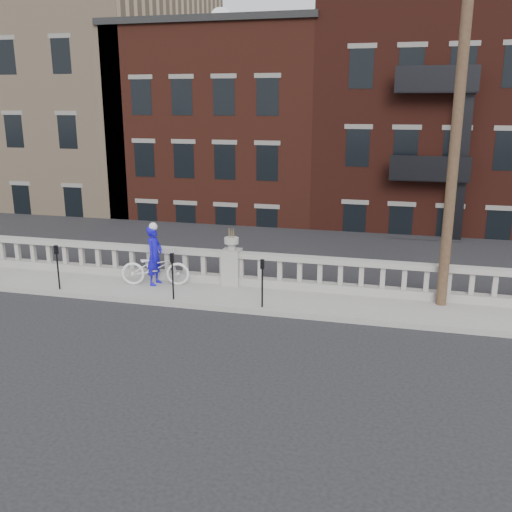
# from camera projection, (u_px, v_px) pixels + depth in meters

# --- Properties ---
(ground) EXTENTS (120.00, 120.00, 0.00)m
(ground) POSITION_uv_depth(u_px,v_px,m) (186.00, 337.00, 14.08)
(ground) COLOR black
(ground) RESTS_ON ground
(sidewalk) EXTENTS (32.00, 2.20, 0.15)m
(sidewalk) POSITION_uv_depth(u_px,v_px,m) (223.00, 296.00, 16.87)
(sidewalk) COLOR gray
(sidewalk) RESTS_ON ground
(balustrade) EXTENTS (28.00, 0.34, 1.03)m
(balustrade) POSITION_uv_depth(u_px,v_px,m) (232.00, 268.00, 17.61)
(balustrade) COLOR gray
(balustrade) RESTS_ON sidewalk
(planter_pedestal) EXTENTS (0.55, 0.55, 1.76)m
(planter_pedestal) POSITION_uv_depth(u_px,v_px,m) (232.00, 263.00, 17.56)
(planter_pedestal) COLOR gray
(planter_pedestal) RESTS_ON sidewalk
(lower_level) EXTENTS (80.00, 44.00, 20.80)m
(lower_level) POSITION_uv_depth(u_px,v_px,m) (330.00, 152.00, 34.81)
(lower_level) COLOR #605E59
(lower_level) RESTS_ON ground
(utility_pole) EXTENTS (1.60, 0.28, 10.00)m
(utility_pole) POSITION_uv_depth(u_px,v_px,m) (457.00, 117.00, 14.60)
(utility_pole) COLOR #422D1E
(utility_pole) RESTS_ON sidewalk
(parking_meter_c) EXTENTS (0.10, 0.09, 1.36)m
(parking_meter_c) POSITION_uv_depth(u_px,v_px,m) (57.00, 262.00, 17.00)
(parking_meter_c) COLOR black
(parking_meter_c) RESTS_ON sidewalk
(parking_meter_d) EXTENTS (0.10, 0.09, 1.36)m
(parking_meter_d) POSITION_uv_depth(u_px,v_px,m) (172.00, 271.00, 16.12)
(parking_meter_d) COLOR black
(parking_meter_d) RESTS_ON sidewalk
(parking_meter_e) EXTENTS (0.10, 0.09, 1.36)m
(parking_meter_e) POSITION_uv_depth(u_px,v_px,m) (262.00, 278.00, 15.50)
(parking_meter_e) COLOR black
(parking_meter_e) RESTS_ON sidewalk
(bicycle) EXTENTS (2.21, 1.19, 1.10)m
(bicycle) POSITION_uv_depth(u_px,v_px,m) (155.00, 267.00, 17.50)
(bicycle) COLOR white
(bicycle) RESTS_ON sidewalk
(cyclist) EXTENTS (0.48, 0.70, 1.84)m
(cyclist) POSITION_uv_depth(u_px,v_px,m) (154.00, 255.00, 17.46)
(cyclist) COLOR #130CB7
(cyclist) RESTS_ON sidewalk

